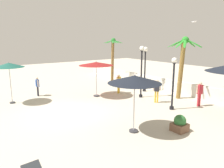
{
  "coord_description": "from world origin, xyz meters",
  "views": [
    {
      "loc": [
        12.17,
        -5.49,
        4.54
      ],
      "look_at": [
        0.0,
        3.34,
        1.4
      ],
      "focal_mm": 34.9,
      "sensor_mm": 36.0,
      "label": 1
    }
  ],
  "objects_px": {
    "lamp_post_0": "(145,62)",
    "guest_0": "(200,91)",
    "patio_umbrella_3": "(9,65)",
    "patio_umbrella_1": "(96,64)",
    "guest_1": "(157,89)",
    "palm_tree_0": "(183,60)",
    "palm_tree_1": "(113,55)",
    "seagull_0": "(194,22)",
    "planter": "(180,124)",
    "guest_2": "(119,82)",
    "patio_umbrella_2": "(135,80)",
    "lamp_post_1": "(142,66)",
    "guest_3": "(37,85)",
    "lamp_post_2": "(173,79)"
  },
  "relations": [
    {
      "from": "patio_umbrella_1",
      "to": "palm_tree_1",
      "type": "distance_m",
      "value": 5.51
    },
    {
      "from": "lamp_post_1",
      "to": "lamp_post_2",
      "type": "height_order",
      "value": "lamp_post_1"
    },
    {
      "from": "patio_umbrella_3",
      "to": "palm_tree_0",
      "type": "relative_size",
      "value": 0.63
    },
    {
      "from": "guest_0",
      "to": "guest_2",
      "type": "height_order",
      "value": "guest_0"
    },
    {
      "from": "palm_tree_1",
      "to": "planter",
      "type": "distance_m",
      "value": 12.78
    },
    {
      "from": "palm_tree_0",
      "to": "palm_tree_1",
      "type": "xyz_separation_m",
      "value": [
        -7.96,
        -0.61,
        -0.05
      ]
    },
    {
      "from": "patio_umbrella_3",
      "to": "lamp_post_0",
      "type": "distance_m",
      "value": 10.66
    },
    {
      "from": "palm_tree_1",
      "to": "guest_1",
      "type": "xyz_separation_m",
      "value": [
        7.6,
        -1.65,
        -1.91
      ]
    },
    {
      "from": "palm_tree_0",
      "to": "guest_2",
      "type": "xyz_separation_m",
      "value": [
        -4.14,
        -2.79,
        -2.0
      ]
    },
    {
      "from": "palm_tree_1",
      "to": "lamp_post_0",
      "type": "bearing_deg",
      "value": 1.59
    },
    {
      "from": "lamp_post_0",
      "to": "guest_3",
      "type": "bearing_deg",
      "value": -115.53
    },
    {
      "from": "patio_umbrella_1",
      "to": "guest_2",
      "type": "bearing_deg",
      "value": 82.25
    },
    {
      "from": "patio_umbrella_1",
      "to": "seagull_0",
      "type": "distance_m",
      "value": 9.15
    },
    {
      "from": "palm_tree_1",
      "to": "planter",
      "type": "height_order",
      "value": "palm_tree_1"
    },
    {
      "from": "patio_umbrella_1",
      "to": "patio_umbrella_2",
      "type": "distance_m",
      "value": 7.19
    },
    {
      "from": "lamp_post_1",
      "to": "lamp_post_2",
      "type": "xyz_separation_m",
      "value": [
        3.43,
        -0.47,
        -0.46
      ]
    },
    {
      "from": "palm_tree_0",
      "to": "seagull_0",
      "type": "distance_m",
      "value": 4.52
    },
    {
      "from": "patio_umbrella_2",
      "to": "patio_umbrella_3",
      "type": "distance_m",
      "value": 9.58
    },
    {
      "from": "patio_umbrella_2",
      "to": "planter",
      "type": "height_order",
      "value": "patio_umbrella_2"
    },
    {
      "from": "palm_tree_1",
      "to": "guest_2",
      "type": "distance_m",
      "value": 4.81
    },
    {
      "from": "patio_umbrella_2",
      "to": "lamp_post_2",
      "type": "distance_m",
      "value": 4.54
    },
    {
      "from": "patio_umbrella_1",
      "to": "seagull_0",
      "type": "height_order",
      "value": "seagull_0"
    },
    {
      "from": "patio_umbrella_2",
      "to": "guest_0",
      "type": "relative_size",
      "value": 1.69
    },
    {
      "from": "patio_umbrella_1",
      "to": "patio_umbrella_3",
      "type": "distance_m",
      "value": 6.22
    },
    {
      "from": "lamp_post_1",
      "to": "palm_tree_1",
      "type": "bearing_deg",
      "value": 165.42
    },
    {
      "from": "guest_2",
      "to": "palm_tree_0",
      "type": "bearing_deg",
      "value": 34.04
    },
    {
      "from": "guest_1",
      "to": "guest_0",
      "type": "bearing_deg",
      "value": 37.06
    },
    {
      "from": "patio_umbrella_2",
      "to": "guest_1",
      "type": "xyz_separation_m",
      "value": [
        -2.82,
        4.68,
        -1.61
      ]
    },
    {
      "from": "palm_tree_0",
      "to": "seagull_0",
      "type": "height_order",
      "value": "seagull_0"
    },
    {
      "from": "guest_1",
      "to": "guest_2",
      "type": "height_order",
      "value": "guest_1"
    },
    {
      "from": "seagull_0",
      "to": "planter",
      "type": "relative_size",
      "value": 1.22
    },
    {
      "from": "guest_1",
      "to": "seagull_0",
      "type": "distance_m",
      "value": 7.37
    },
    {
      "from": "planter",
      "to": "guest_3",
      "type": "bearing_deg",
      "value": -162.18
    },
    {
      "from": "guest_2",
      "to": "patio_umbrella_1",
      "type": "bearing_deg",
      "value": -97.75
    },
    {
      "from": "patio_umbrella_2",
      "to": "lamp_post_0",
      "type": "height_order",
      "value": "lamp_post_0"
    },
    {
      "from": "lamp_post_0",
      "to": "lamp_post_1",
      "type": "height_order",
      "value": "lamp_post_1"
    },
    {
      "from": "lamp_post_0",
      "to": "guest_0",
      "type": "height_order",
      "value": "lamp_post_0"
    },
    {
      "from": "guest_2",
      "to": "seagull_0",
      "type": "distance_m",
      "value": 8.2
    },
    {
      "from": "patio_umbrella_3",
      "to": "guest_1",
      "type": "relative_size",
      "value": 1.75
    },
    {
      "from": "patio_umbrella_2",
      "to": "planter",
      "type": "xyz_separation_m",
      "value": [
        1.3,
        1.9,
        -2.25
      ]
    },
    {
      "from": "patio_umbrella_3",
      "to": "lamp_post_1",
      "type": "distance_m",
      "value": 9.58
    },
    {
      "from": "patio_umbrella_1",
      "to": "patio_umbrella_3",
      "type": "relative_size",
      "value": 0.95
    },
    {
      "from": "lamp_post_0",
      "to": "lamp_post_1",
      "type": "bearing_deg",
      "value": -51.95
    },
    {
      "from": "patio_umbrella_1",
      "to": "guest_1",
      "type": "relative_size",
      "value": 1.67
    },
    {
      "from": "lamp_post_1",
      "to": "patio_umbrella_2",
      "type": "bearing_deg",
      "value": -46.39
    },
    {
      "from": "patio_umbrella_1",
      "to": "palm_tree_1",
      "type": "relative_size",
      "value": 0.61
    },
    {
      "from": "patio_umbrella_1",
      "to": "lamp_post_0",
      "type": "bearing_deg",
      "value": 77.08
    },
    {
      "from": "patio_umbrella_2",
      "to": "lamp_post_2",
      "type": "xyz_separation_m",
      "value": [
        -1.16,
        4.35,
        -0.6
      ]
    },
    {
      "from": "guest_0",
      "to": "patio_umbrella_3",
      "type": "bearing_deg",
      "value": -129.04
    },
    {
      "from": "guest_2",
      "to": "planter",
      "type": "relative_size",
      "value": 1.93
    }
  ]
}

